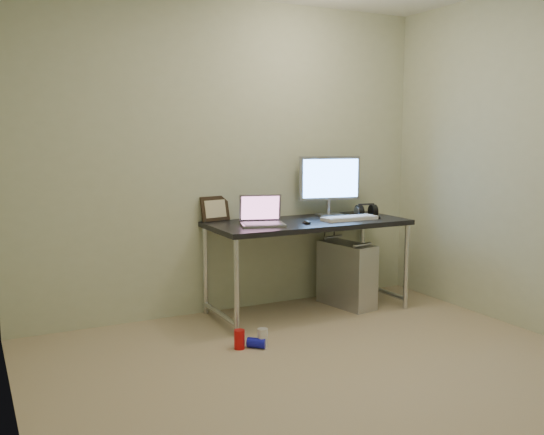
{
  "coord_description": "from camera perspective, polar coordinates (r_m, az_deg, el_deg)",
  "views": [
    {
      "loc": [
        -1.91,
        -2.77,
        1.43
      ],
      "look_at": [
        0.03,
        1.05,
        0.85
      ],
      "focal_mm": 40.0,
      "sensor_mm": 36.0,
      "label": 1
    }
  ],
  "objects": [
    {
      "name": "tower_computer",
      "position": [
        5.16,
        7.03,
        -5.35
      ],
      "size": [
        0.31,
        0.55,
        0.57
      ],
      "rotation": [
        0.0,
        0.0,
        0.18
      ],
      "color": "silver",
      "rests_on": "ground"
    },
    {
      "name": "webcam",
      "position": [
        4.92,
        -2.06,
        0.82
      ],
      "size": [
        0.04,
        0.03,
        0.12
      ],
      "rotation": [
        0.0,
        0.0,
        -0.04
      ],
      "color": "silver",
      "rests_on": "desk"
    },
    {
      "name": "desk",
      "position": [
        4.89,
        3.36,
        -1.21
      ],
      "size": [
        1.61,
        0.7,
        0.75
      ],
      "color": "black",
      "rests_on": "ground"
    },
    {
      "name": "can_red",
      "position": [
        4.17,
        -3.09,
        -11.38
      ],
      "size": [
        0.09,
        0.09,
        0.13
      ],
      "primitive_type": "cylinder",
      "rotation": [
        0.0,
        0.0,
        -0.23
      ],
      "color": "red",
      "rests_on": "ground"
    },
    {
      "name": "wall_back",
      "position": [
        4.91,
        -4.08,
        5.59
      ],
      "size": [
        3.5,
        0.02,
        2.5
      ],
      "primitive_type": "cube",
      "color": "beige",
      "rests_on": "ground"
    },
    {
      "name": "cable_a",
      "position": [
        5.36,
        4.74,
        -3.39
      ],
      "size": [
        0.01,
        0.16,
        0.69
      ],
      "primitive_type": "cylinder",
      "rotation": [
        0.21,
        0.0,
        0.0
      ],
      "color": "black",
      "rests_on": "ground"
    },
    {
      "name": "keyboard",
      "position": [
        4.96,
        7.3,
        -0.06
      ],
      "size": [
        0.47,
        0.16,
        0.03
      ],
      "primitive_type": "cube",
      "rotation": [
        0.0,
        0.0,
        0.01
      ],
      "color": "white",
      "rests_on": "desk"
    },
    {
      "name": "mouse_left",
      "position": [
        4.72,
        3.29,
        -0.38
      ],
      "size": [
        0.09,
        0.11,
        0.03
      ],
      "primitive_type": "ellipsoid",
      "rotation": [
        0.0,
        0.0,
        -0.25
      ],
      "color": "black",
      "rests_on": "desk"
    },
    {
      "name": "wall_left",
      "position": [
        2.78,
        -23.65,
        3.33
      ],
      "size": [
        0.02,
        3.5,
        2.5
      ],
      "primitive_type": "cube",
      "color": "beige",
      "rests_on": "ground"
    },
    {
      "name": "can_blue",
      "position": [
        4.2,
        -1.46,
        -11.72
      ],
      "size": [
        0.14,
        0.14,
        0.07
      ],
      "primitive_type": "cylinder",
      "rotation": [
        1.57,
        0.0,
        0.82
      ],
      "color": "#1315BA",
      "rests_on": "ground"
    },
    {
      "name": "monitor",
      "position": [
        5.18,
        5.45,
        3.44
      ],
      "size": [
        0.54,
        0.2,
        0.51
      ],
      "rotation": [
        0.0,
        0.0,
        -0.19
      ],
      "color": "#A1A2A8",
      "rests_on": "desk"
    },
    {
      "name": "picture_frame",
      "position": [
        4.87,
        -5.39,
        0.84
      ],
      "size": [
        0.26,
        0.12,
        0.2
      ],
      "primitive_type": "cube",
      "rotation": [
        -0.21,
        0.0,
        0.19
      ],
      "color": "black",
      "rests_on": "desk"
    },
    {
      "name": "can_white",
      "position": [
        4.2,
        -0.89,
        -11.27
      ],
      "size": [
        0.08,
        0.08,
        0.13
      ],
      "primitive_type": "cylinder",
      "rotation": [
        0.0,
        0.0,
        -0.13
      ],
      "color": "silver",
      "rests_on": "ground"
    },
    {
      "name": "cable_b",
      "position": [
        5.4,
        5.66,
        -3.55
      ],
      "size": [
        0.02,
        0.11,
        0.71
      ],
      "primitive_type": "cylinder",
      "rotation": [
        0.14,
        0.0,
        0.09
      ],
      "color": "black",
      "rests_on": "ground"
    },
    {
      "name": "floor",
      "position": [
        3.66,
        7.26,
        -15.38
      ],
      "size": [
        3.5,
        3.5,
        0.0
      ],
      "primitive_type": "plane",
      "color": "tan",
      "rests_on": "ground"
    },
    {
      "name": "laptop",
      "position": [
        4.65,
        -0.97,
        -0.04
      ],
      "size": [
        0.39,
        0.35,
        0.23
      ],
      "rotation": [
        0.0,
        0.0,
        -0.3
      ],
      "color": "#A1A2A8",
      "rests_on": "desk"
    },
    {
      "name": "headphones",
      "position": [
        5.3,
        8.85,
        0.61
      ],
      "size": [
        0.19,
        0.12,
        0.12
      ],
      "rotation": [
        0.0,
        0.0,
        -0.14
      ],
      "color": "black",
      "rests_on": "desk"
    },
    {
      "name": "mouse_right",
      "position": [
        5.09,
        9.81,
        0.11
      ],
      "size": [
        0.09,
        0.12,
        0.03
      ],
      "primitive_type": "ellipsoid",
      "rotation": [
        0.0,
        0.0,
        -0.32
      ],
      "color": "black",
      "rests_on": "desk"
    }
  ]
}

